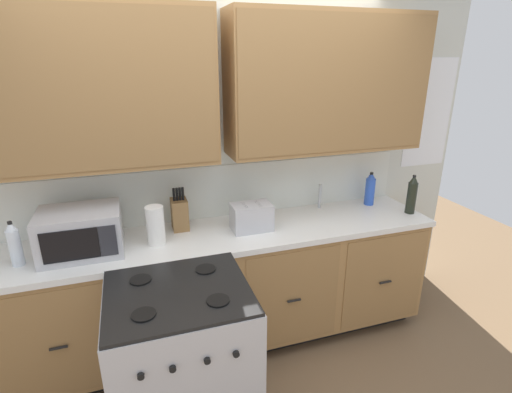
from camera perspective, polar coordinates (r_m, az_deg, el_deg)
ground_plane at (r=3.04m, az=-1.94°, el=-23.72°), size 8.00×8.00×0.00m
wall_unit at (r=2.72m, az=-5.32°, el=11.07°), size 4.19×0.40×2.59m
counter_run at (r=2.97m, az=-3.67°, el=-13.13°), size 3.02×0.64×0.94m
stove_range at (r=2.42m, az=-10.59°, el=-22.69°), size 0.76×0.68×0.95m
microwave at (r=2.64m, az=-24.26°, el=-4.75°), size 0.48×0.37×0.28m
toaster at (r=2.74m, az=-0.66°, el=-3.00°), size 0.28×0.18×0.19m
knife_block at (r=2.79m, az=-11.12°, el=-2.49°), size 0.11×0.14×0.31m
sink_faucet at (r=3.16m, az=9.31°, el=0.04°), size 0.02×0.02×0.20m
paper_towel_roll at (r=2.60m, az=-14.50°, el=-4.14°), size 0.12×0.12×0.26m
bottle_blue at (r=3.32m, az=16.36°, el=1.08°), size 0.08×0.08×0.27m
bottle_clear at (r=2.66m, az=-31.86°, el=-5.94°), size 0.07×0.07×0.28m
bottle_dark at (r=3.24m, az=21.85°, el=0.25°), size 0.07×0.07×0.31m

